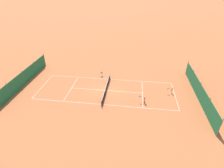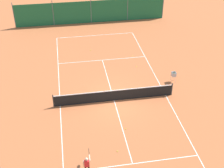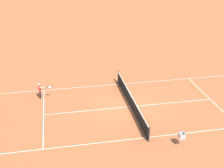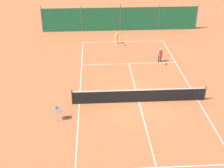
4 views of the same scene
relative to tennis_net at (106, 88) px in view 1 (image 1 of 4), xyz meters
name	(u,v)px [view 1 (image 1 of 4)]	position (x,y,z in m)	size (l,w,h in m)	color
ground_plane	(106,90)	(0.00, 0.00, -0.50)	(600.00, 600.00, 0.00)	#B25B33
court_line_markings	(106,90)	(0.00, 0.00, -0.50)	(8.25, 23.85, 0.01)	white
tennis_net	(106,88)	(0.00, 0.00, 0.00)	(9.18, 0.08, 1.06)	#2D2D2D
windscreen_fence_far	(199,91)	(0.00, 15.50, 0.81)	(17.28, 0.08, 2.90)	#1E6038
windscreen_fence_near	(23,78)	(0.00, -15.50, 0.81)	(17.28, 0.08, 2.90)	#1E6038
player_near_service	(144,99)	(2.72, 6.60, 0.23)	(0.44, 1.03, 1.25)	black
player_near_baseline	(172,90)	(-0.67, 11.32, 0.17)	(0.44, 1.00, 1.15)	white
tennis_ball_near_corner	(154,103)	(2.80, 8.11, -0.47)	(0.07, 0.07, 0.07)	#CCE033
tennis_ball_alley_right	(166,109)	(4.00, 9.86, -0.47)	(0.07, 0.07, 0.07)	#CCE033
tennis_ball_by_net_left	(59,90)	(0.88, -8.51, -0.47)	(0.07, 0.07, 0.07)	#CCE033
tennis_ball_far_corner	(85,81)	(-2.87, -4.70, -0.47)	(0.07, 0.07, 0.07)	#CCE033
tennis_ball_service_box	(136,95)	(0.72, 5.28, -0.47)	(0.07, 0.07, 0.07)	#CCE033
tennis_ball_mid_court	(125,91)	(-0.20, 3.32, -0.47)	(0.07, 0.07, 0.07)	#CCE033
tennis_ball_by_net_right	(75,80)	(-2.98, -6.70, -0.47)	(0.07, 0.07, 0.07)	#CCE033
ball_hopper	(102,73)	(-5.30, -1.79, 0.16)	(0.36, 0.36, 0.89)	#B7B7BC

